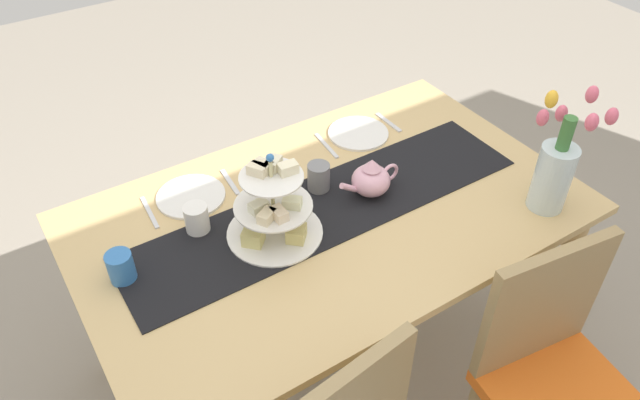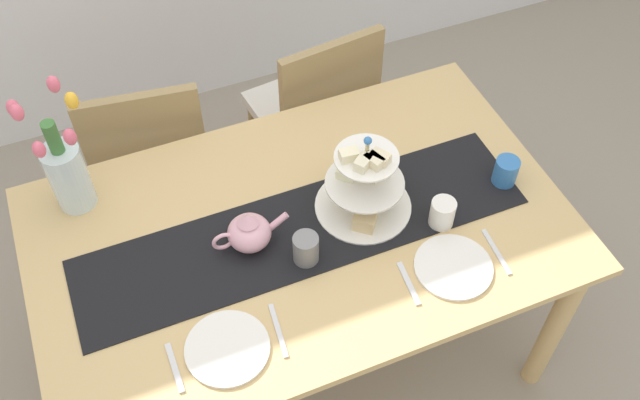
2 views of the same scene
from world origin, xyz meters
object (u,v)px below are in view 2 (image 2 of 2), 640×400
(dinner_plate_right, at_px, (453,267))
(knife_right, at_px, (496,252))
(mug_grey, at_px, (306,249))
(knife_left, at_px, (278,330))
(tiered_cake_stand, at_px, (365,186))
(tulip_vase, at_px, (66,169))
(chair_left, at_px, (151,156))
(dinner_plate_left, at_px, (227,348))
(chair_right, at_px, (317,109))
(fork_right, at_px, (409,283))
(mug_orange, at_px, (506,172))
(mug_white_text, at_px, (442,213))
(fork_left, at_px, (175,368))
(dining_table, at_px, (302,247))
(teapot, at_px, (249,232))

(dinner_plate_right, bearing_deg, knife_right, 0.00)
(mug_grey, bearing_deg, knife_left, -129.37)
(tiered_cake_stand, relative_size, tulip_vase, 0.68)
(chair_left, bearing_deg, dinner_plate_left, -89.92)
(chair_right, bearing_deg, chair_left, 179.99)
(fork_right, bearing_deg, chair_left, 117.73)
(mug_orange, bearing_deg, chair_left, 141.22)
(mug_grey, relative_size, mug_orange, 1.00)
(tiered_cake_stand, relative_size, mug_grey, 3.20)
(knife_left, bearing_deg, mug_orange, 15.23)
(dinner_plate_right, height_order, mug_white_text, mug_white_text)
(fork_right, bearing_deg, mug_orange, 27.02)
(chair_left, xyz_separation_m, fork_left, (-0.14, -1.03, 0.27))
(mug_orange, bearing_deg, dinner_plate_left, -166.90)
(knife_left, height_order, mug_white_text, mug_white_text)
(dinner_plate_right, bearing_deg, tulip_vase, 145.21)
(dinner_plate_left, bearing_deg, dining_table, 42.73)
(dinner_plate_left, bearing_deg, teapot, 61.10)
(mug_grey, bearing_deg, mug_white_text, -4.38)
(dinner_plate_left, bearing_deg, fork_left, 180.00)
(knife_right, relative_size, mug_grey, 1.79)
(teapot, height_order, mug_grey, teapot)
(teapot, xyz_separation_m, mug_orange, (0.83, -0.07, -0.01))
(knife_left, bearing_deg, chair_right, 62.69)
(chair_left, distance_m, mug_orange, 1.32)
(chair_left, bearing_deg, dining_table, -65.40)
(tulip_vase, bearing_deg, mug_white_text, -26.79)
(chair_left, bearing_deg, mug_white_text, -50.02)
(fork_right, relative_size, mug_grey, 1.58)
(knife_left, bearing_deg, knife_right, 0.00)
(dinner_plate_left, xyz_separation_m, mug_grey, (0.30, 0.19, 0.05))
(fork_left, distance_m, knife_left, 0.29)
(chair_right, height_order, fork_left, chair_right)
(mug_grey, bearing_deg, chair_left, 109.91)
(tiered_cake_stand, distance_m, fork_right, 0.32)
(chair_left, height_order, mug_grey, chair_left)
(chair_right, relative_size, tiered_cake_stand, 2.99)
(chair_left, bearing_deg, tulip_vase, -126.69)
(dinner_plate_left, xyz_separation_m, mug_orange, (1.00, 0.23, 0.04))
(dinner_plate_left, xyz_separation_m, dinner_plate_right, (0.69, 0.00, 0.00))
(tiered_cake_stand, relative_size, fork_right, 2.03)
(tiered_cake_stand, height_order, mug_orange, tiered_cake_stand)
(knife_right, bearing_deg, chair_left, 128.87)
(knife_left, relative_size, fork_right, 1.13)
(tulip_vase, bearing_deg, tiered_cake_stand, -23.93)
(fork_left, bearing_deg, tiered_cake_stand, 24.13)
(fork_left, distance_m, fork_right, 0.69)
(knife_left, xyz_separation_m, mug_orange, (0.85, 0.23, 0.04))
(dining_table, xyz_separation_m, dinner_plate_left, (-0.33, -0.31, 0.11))
(fork_right, xyz_separation_m, knife_right, (0.29, 0.00, 0.00))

